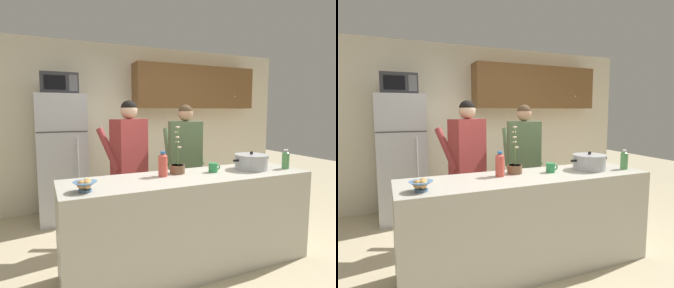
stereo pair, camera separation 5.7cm
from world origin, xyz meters
The scene contains 13 objects.
ground_plane centered at (0.00, 0.00, 0.00)m, with size 14.00×14.00×0.00m, color #C6B793.
back_wall_unit centered at (0.27, 2.25, 1.44)m, with size 6.00×0.48×2.60m.
kitchen_island centered at (0.00, 0.00, 0.46)m, with size 2.44×0.68×0.92m, color #BCB7A8.
refrigerator centered at (-1.05, 1.85, 0.88)m, with size 0.64×0.68×1.77m.
microwave centered at (-1.05, 1.83, 1.91)m, with size 0.48×0.37×0.28m.
person_near_pot centered at (-0.38, 0.82, 1.04)m, with size 0.62×0.57×1.66m.
person_by_sink centered at (0.38, 0.86, 1.01)m, with size 0.57×0.51×1.62m.
cooking_pot centered at (0.73, 0.01, 1.00)m, with size 0.46×0.35×0.20m.
coffee_mug centered at (0.28, 0.05, 0.97)m, with size 0.13×0.09×0.10m.
bread_bowl centered at (-1.02, -0.16, 0.97)m, with size 0.19×0.19×0.10m.
bottle_near_edge centered at (1.10, -0.11, 1.02)m, with size 0.08×0.08×0.21m.
bottle_mid_counter centered at (-0.26, 0.08, 1.04)m, with size 0.09×0.09×0.24m.
potted_orchid centered at (-0.08, 0.15, 0.99)m, with size 0.15×0.15×0.48m.
Camera 1 is at (-1.31, -2.40, 1.54)m, focal length 30.83 mm.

